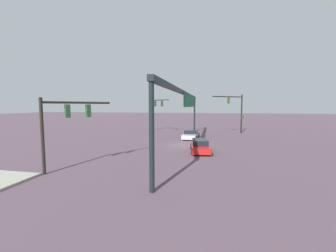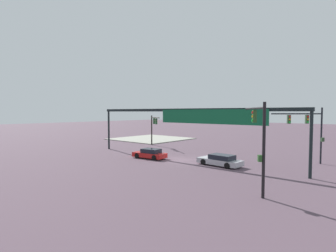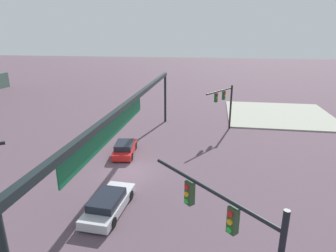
{
  "view_description": "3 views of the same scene",
  "coord_description": "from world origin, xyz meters",
  "px_view_note": "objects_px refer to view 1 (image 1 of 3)",
  "views": [
    {
      "loc": [
        24.97,
        2.8,
        4.56
      ],
      "look_at": [
        1.7,
        -1.86,
        2.37
      ],
      "focal_mm": 23.42,
      "sensor_mm": 36.0,
      "label": 1
    },
    {
      "loc": [
        -19.88,
        25.12,
        5.75
      ],
      "look_at": [
        1.68,
        0.19,
        4.0
      ],
      "focal_mm": 28.81,
      "sensor_mm": 36.0,
      "label": 2
    },
    {
      "loc": [
        -20.22,
        -6.11,
        10.59
      ],
      "look_at": [
        0.31,
        -2.81,
        3.91
      ],
      "focal_mm": 30.79,
      "sensor_mm": 36.0,
      "label": 3
    }
  ],
  "objects_px": {
    "traffic_signal_cross_street": "(64,119)",
    "traffic_signal_near_corner": "(155,108)",
    "traffic_signal_opposite_side": "(236,108)",
    "sedan_car_approaching": "(191,134)",
    "sedan_car_waiting_far": "(200,146)"
  },
  "relations": [
    {
      "from": "sedan_car_waiting_far",
      "to": "traffic_signal_opposite_side",
      "type": "bearing_deg",
      "value": 154.84
    },
    {
      "from": "traffic_signal_near_corner",
      "to": "sedan_car_waiting_far",
      "type": "height_order",
      "value": "traffic_signal_near_corner"
    },
    {
      "from": "traffic_signal_near_corner",
      "to": "traffic_signal_opposite_side",
      "type": "xyz_separation_m",
      "value": [
        -0.06,
        13.69,
        0.08
      ]
    },
    {
      "from": "sedan_car_approaching",
      "to": "sedan_car_waiting_far",
      "type": "relative_size",
      "value": 1.11
    },
    {
      "from": "sedan_car_waiting_far",
      "to": "traffic_signal_near_corner",
      "type": "bearing_deg",
      "value": -158.47
    },
    {
      "from": "traffic_signal_opposite_side",
      "to": "traffic_signal_cross_street",
      "type": "distance_m",
      "value": 27.63
    },
    {
      "from": "traffic_signal_opposite_side",
      "to": "sedan_car_approaching",
      "type": "height_order",
      "value": "traffic_signal_opposite_side"
    },
    {
      "from": "traffic_signal_cross_street",
      "to": "traffic_signal_near_corner",
      "type": "bearing_deg",
      "value": 31.86
    },
    {
      "from": "traffic_signal_opposite_side",
      "to": "sedan_car_approaching",
      "type": "distance_m",
      "value": 10.26
    },
    {
      "from": "traffic_signal_cross_street",
      "to": "sedan_car_approaching",
      "type": "distance_m",
      "value": 18.7
    },
    {
      "from": "traffic_signal_opposite_side",
      "to": "traffic_signal_cross_street",
      "type": "xyz_separation_m",
      "value": [
        23.8,
        -14.01,
        -0.65
      ]
    },
    {
      "from": "traffic_signal_near_corner",
      "to": "sedan_car_approaching",
      "type": "relative_size",
      "value": 1.27
    },
    {
      "from": "traffic_signal_cross_street",
      "to": "sedan_car_approaching",
      "type": "xyz_separation_m",
      "value": [
        -16.92,
        7.36,
        -3.04
      ]
    },
    {
      "from": "traffic_signal_near_corner",
      "to": "traffic_signal_opposite_side",
      "type": "distance_m",
      "value": 13.69
    },
    {
      "from": "traffic_signal_near_corner",
      "to": "traffic_signal_opposite_side",
      "type": "bearing_deg",
      "value": 43.71
    }
  ]
}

